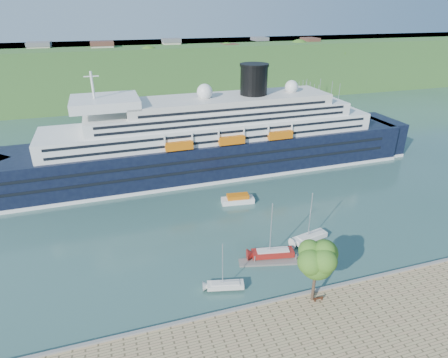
# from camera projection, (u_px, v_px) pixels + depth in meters

# --- Properties ---
(ground) EXTENTS (400.00, 400.00, 0.00)m
(ground) POSITION_uv_depth(u_px,v_px,m) (284.00, 303.00, 54.95)
(ground) COLOR #2A4B43
(ground) RESTS_ON ground
(far_hillside) EXTENTS (400.00, 50.00, 24.00)m
(far_hillside) POSITION_uv_depth(u_px,v_px,m) (150.00, 71.00, 175.38)
(far_hillside) COLOR #325C25
(far_hillside) RESTS_ON ground
(quay_coping) EXTENTS (220.00, 0.50, 0.30)m
(quay_coping) POSITION_uv_depth(u_px,v_px,m) (285.00, 298.00, 54.30)
(quay_coping) COLOR slate
(quay_coping) RESTS_ON promenade
(cruise_ship) EXTENTS (120.50, 18.75, 27.02)m
(cruise_ship) POSITION_uv_depth(u_px,v_px,m) (205.00, 122.00, 93.01)
(cruise_ship) COLOR black
(cruise_ship) RESTS_ON ground
(park_bench) EXTENTS (1.35, 0.57, 0.87)m
(park_bench) POSITION_uv_depth(u_px,v_px,m) (318.00, 298.00, 53.85)
(park_bench) COLOR #402112
(park_bench) RESTS_ON promenade
(promenade_tree) EXTENTS (6.48, 6.48, 10.73)m
(promenade_tree) POSITION_uv_depth(u_px,v_px,m) (316.00, 269.00, 51.99)
(promenade_tree) COLOR #34641A
(promenade_tree) RESTS_ON promenade
(floating_pontoon) EXTENTS (15.95, 5.61, 0.35)m
(floating_pontoon) POSITION_uv_depth(u_px,v_px,m) (286.00, 261.00, 63.69)
(floating_pontoon) COLOR slate
(floating_pontoon) RESTS_ON ground
(sailboat_white_near) EXTENTS (6.44, 3.11, 8.03)m
(sailboat_white_near) POSITION_uv_depth(u_px,v_px,m) (225.00, 268.00, 55.89)
(sailboat_white_near) COLOR silver
(sailboat_white_near) RESTS_ON ground
(sailboat_red) EXTENTS (8.22, 3.68, 10.27)m
(sailboat_red) POSITION_uv_depth(u_px,v_px,m) (274.00, 233.00, 62.57)
(sailboat_red) COLOR maroon
(sailboat_red) RESTS_ON ground
(sailboat_white_far) EXTENTS (7.81, 3.62, 9.74)m
(sailboat_white_far) POSITION_uv_depth(u_px,v_px,m) (312.00, 219.00, 67.16)
(sailboat_white_far) COLOR silver
(sailboat_white_far) RESTS_ON ground
(tender_launch) EXTENTS (7.48, 3.35, 2.00)m
(tender_launch) POSITION_uv_depth(u_px,v_px,m) (238.00, 199.00, 82.54)
(tender_launch) COLOR #C9610B
(tender_launch) RESTS_ON ground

